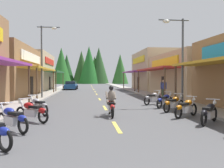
{
  "coord_description": "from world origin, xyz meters",
  "views": [
    {
      "loc": [
        -1.19,
        -1.27,
        1.97
      ],
      "look_at": [
        1.66,
        26.71,
        1.26
      ],
      "focal_mm": 40.3,
      "sensor_mm": 36.0,
      "label": 1
    }
  ],
  "objects": [
    {
      "name": "rider_cruising_lead",
      "position": [
        0.06,
        11.49,
        0.66
      ],
      "size": [
        0.6,
        2.14,
        1.57
      ],
      "rotation": [
        0.0,
        0.0,
        1.57
      ],
      "color": "black",
      "rests_on": "ground"
    },
    {
      "name": "motorcycle_parked_right_3",
      "position": [
        3.83,
        12.77,
        0.49
      ],
      "size": [
        1.74,
        1.4,
        1.04
      ],
      "rotation": [
        0.0,
        0.0,
        0.67
      ],
      "color": "black",
      "rests_on": "ground"
    },
    {
      "name": "sidewalk_right",
      "position": [
        5.95,
        33.14,
        0.06
      ],
      "size": [
        2.01,
        96.28,
        0.12
      ],
      "primitive_type": "cube",
      "color": "#9E9991",
      "rests_on": "ground"
    },
    {
      "name": "motorcycle_parked_right_4",
      "position": [
        3.92,
        14.71,
        0.49
      ],
      "size": [
        1.61,
        1.56,
        1.04
      ],
      "rotation": [
        0.0,
        0.0,
        0.77
      ],
      "color": "black",
      "rests_on": "ground"
    },
    {
      "name": "motorcycle_parked_right_2",
      "position": [
        3.71,
        10.69,
        0.49
      ],
      "size": [
        1.73,
        1.42,
        1.04
      ],
      "rotation": [
        0.0,
        0.0,
        0.68
      ],
      "color": "black",
      "rests_on": "ground"
    },
    {
      "name": "motorcycle_parked_left_1",
      "position": [
        -3.91,
        8.2,
        0.49
      ],
      "size": [
        1.58,
        1.59,
        1.04
      ],
      "rotation": [
        0.0,
        0.0,
        2.35
      ],
      "color": "black",
      "rests_on": "ground"
    },
    {
      "name": "parked_car_curbside",
      "position": [
        -3.75,
        40.79,
        0.69
      ],
      "size": [
        2.2,
        4.37,
        1.4
      ],
      "rotation": [
        0.0,
        0.0,
        1.53
      ],
      "color": "#1E4C8C",
      "rests_on": "ground"
    },
    {
      "name": "centerline_dashes",
      "position": [
        0.0,
        36.61,
        0.01
      ],
      "size": [
        0.16,
        69.52,
        0.01
      ],
      "color": "#E0C64C",
      "rests_on": "ground"
    },
    {
      "name": "motorcycle_parked_left_2",
      "position": [
        -3.61,
        10.17,
        0.49
      ],
      "size": [
        1.73,
        1.42,
        1.04
      ],
      "rotation": [
        0.0,
        0.0,
        2.47
      ],
      "color": "black",
      "rests_on": "ground"
    },
    {
      "name": "storefront_right_middle",
      "position": [
        10.21,
        24.65,
        2.28
      ],
      "size": [
        8.39,
        12.41,
        4.54
      ],
      "color": "tan",
      "rests_on": "ground"
    },
    {
      "name": "sidewalk_left",
      "position": [
        -5.95,
        33.14,
        0.06
      ],
      "size": [
        2.01,
        96.28,
        0.12
      ],
      "primitive_type": "cube",
      "color": "#9E9991",
      "rests_on": "ground"
    },
    {
      "name": "ground",
      "position": [
        0.0,
        33.14,
        -0.05
      ],
      "size": [
        9.89,
        96.28,
        0.1
      ],
      "primitive_type": "cube",
      "color": "#4C4C4F"
    },
    {
      "name": "storefront_right_far",
      "position": [
        10.66,
        37.58,
        3.03
      ],
      "size": [
        9.26,
        11.75,
        6.05
      ],
      "color": "tan",
      "rests_on": "ground"
    },
    {
      "name": "streetlamp_right",
      "position": [
        5.03,
        15.32,
        3.91
      ],
      "size": [
        2.08,
        0.3,
        5.98
      ],
      "color": "#474C51",
      "rests_on": "ground"
    },
    {
      "name": "streetlamp_left",
      "position": [
        -5.05,
        22.73,
        4.36
      ],
      "size": [
        2.08,
        0.3,
        6.79
      ],
      "color": "#474C51",
      "rests_on": "ground"
    },
    {
      "name": "storefront_left_far",
      "position": [
        -10.03,
        39.0,
        2.88
      ],
      "size": [
        8.02,
        12.32,
        5.75
      ],
      "color": "tan",
      "rests_on": "ground"
    },
    {
      "name": "treeline_backdrop",
      "position": [
        -1.33,
        82.17,
        5.59
      ],
      "size": [
        24.54,
        13.27,
        12.25
      ],
      "color": "#295D23",
      "rests_on": "ground"
    },
    {
      "name": "pedestrian_waiting",
      "position": [
        5.81,
        21.02,
        1.04
      ],
      "size": [
        0.46,
        0.43,
        1.78
      ],
      "rotation": [
        0.0,
        0.0,
        0.88
      ],
      "color": "#3F593F",
      "rests_on": "ground"
    },
    {
      "name": "motorcycle_parked_right_1",
      "position": [
        4.01,
        8.91,
        0.49
      ],
      "size": [
        1.54,
        1.63,
        1.04
      ],
      "rotation": [
        0.0,
        0.0,
        0.82
      ],
      "color": "black",
      "rests_on": "ground"
    },
    {
      "name": "motorcycle_parked_left_3",
      "position": [
        -3.76,
        12.34,
        0.49
      ],
      "size": [
        1.39,
        1.75,
        1.04
      ],
      "rotation": [
        0.0,
        0.0,
        2.23
      ],
      "color": "black",
      "rests_on": "ground"
    },
    {
      "name": "motorcycle_parked_right_5",
      "position": [
        3.64,
        16.65,
        0.49
      ],
      "size": [
        1.73,
        1.42,
        1.04
      ],
      "rotation": [
        0.0,
        0.0,
        0.68
      ],
      "color": "black",
      "rests_on": "ground"
    }
  ]
}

